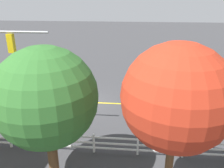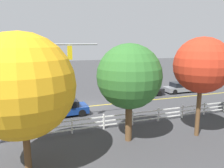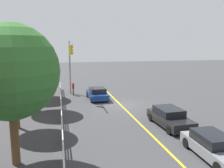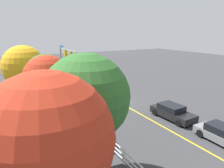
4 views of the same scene
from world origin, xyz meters
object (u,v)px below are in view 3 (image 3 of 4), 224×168
car_1 (97,94)px  tree_2 (27,61)px  pedestrian (73,88)px  tree_1 (14,64)px  tree_0 (10,72)px  tree_3 (34,66)px  car_2 (213,146)px  car_0 (170,117)px

car_1 → tree_2: bearing=67.5°
pedestrian → tree_2: 6.22m
car_1 → tree_1: tree_1 is taller
tree_0 → tree_2: bearing=4.0°
pedestrian → tree_1: 12.66m
tree_2 → tree_3: 6.30m
car_2 → tree_0: size_ratio=0.62×
car_2 → tree_1: size_ratio=0.68×
pedestrian → tree_1: tree_1 is taller
tree_1 → tree_3: bearing=-10.9°
car_2 → pedestrian: bearing=-159.2°
car_0 → car_1: size_ratio=1.10×
car_2 → tree_1: (7.50, 11.46, 4.23)m
car_1 → tree_3: (-3.31, 6.45, 3.60)m
pedestrian → tree_3: (-6.22, 3.90, 3.34)m
tree_3 → tree_2: bearing=12.0°
car_0 → tree_1: bearing=-103.0°
car_1 → tree_2: size_ratio=0.61×
car_2 → tree_0: bearing=-97.8°
pedestrian → tree_0: tree_0 is taller
car_2 → tree_3: 16.59m
car_0 → car_2: (-5.44, -0.02, -0.03)m
tree_0 → tree_3: size_ratio=1.17×
tree_2 → tree_0: bearing=-176.0°
tree_0 → car_1: bearing=-25.3°
pedestrian → tree_2: size_ratio=0.25×
car_1 → tree_1: (-8.10, 7.38, 4.23)m
tree_1 → tree_2: (10.95, 0.38, -0.56)m
tree_0 → tree_3: tree_0 is taller
pedestrian → tree_0: bearing=76.9°
tree_2 → tree_3: bearing=-168.0°
car_0 → car_2: 5.44m
tree_0 → tree_2: size_ratio=1.08×
tree_2 → tree_3: size_ratio=1.09×
tree_3 → car_1: bearing=-62.9°
tree_1 → tree_2: bearing=2.0°
car_2 → tree_1: tree_1 is taller
tree_3 → car_2: bearing=-139.4°
car_0 → tree_1: 12.36m
car_2 → tree_2: 22.23m
car_1 → pedestrian: size_ratio=2.50×
pedestrian → car_1: bearing=131.6°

